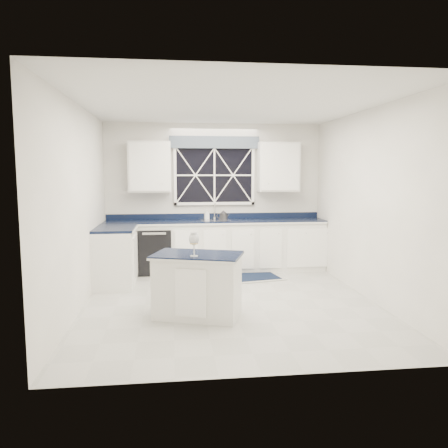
{
  "coord_description": "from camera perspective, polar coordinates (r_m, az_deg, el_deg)",
  "views": [
    {
      "loc": [
        -0.78,
        -5.88,
        1.82
      ],
      "look_at": [
        -0.03,
        0.4,
        1.06
      ],
      "focal_mm": 35.0,
      "sensor_mm": 36.0,
      "label": 1
    }
  ],
  "objects": [
    {
      "name": "dishwasher",
      "position": [
        7.97,
        -8.97,
        -3.4
      ],
      "size": [
        0.6,
        0.58,
        0.82
      ],
      "primitive_type": "cube",
      "color": "black",
      "rests_on": "ground"
    },
    {
      "name": "rug",
      "position": [
        7.56,
        2.92,
        -6.98
      ],
      "size": [
        1.32,
        0.95,
        0.02
      ],
      "rotation": [
        0.0,
        0.0,
        0.19
      ],
      "color": "#A0A19C",
      "rests_on": "ground"
    },
    {
      "name": "window",
      "position": [
        8.12,
        -1.26,
        6.95
      ],
      "size": [
        1.65,
        0.09,
        1.26
      ],
      "color": "black",
      "rests_on": "ground"
    },
    {
      "name": "faucet",
      "position": [
        8.1,
        -1.21,
        1.77
      ],
      "size": [
        0.05,
        0.2,
        0.3
      ],
      "color": "silver",
      "rests_on": "countertop"
    },
    {
      "name": "ground",
      "position": [
        6.21,
        0.76,
        -10.16
      ],
      "size": [
        4.5,
        4.5,
        0.0
      ],
      "primitive_type": "plane",
      "color": "#ABABA7",
      "rests_on": "ground"
    },
    {
      "name": "island",
      "position": [
        5.54,
        -3.47,
        -7.95
      ],
      "size": [
        1.22,
        0.95,
        0.8
      ],
      "rotation": [
        0.0,
        0.0,
        -0.32
      ],
      "color": "white",
      "rests_on": "ground"
    },
    {
      "name": "wine_glass",
      "position": [
        5.25,
        -3.95,
        -2.1
      ],
      "size": [
        0.12,
        0.12,
        0.29
      ],
      "color": "silver",
      "rests_on": "island"
    },
    {
      "name": "soap_bottle",
      "position": [
        8.11,
        -2.28,
        1.28
      ],
      "size": [
        0.1,
        0.1,
        0.18
      ],
      "primitive_type": "imported",
      "rotation": [
        0.0,
        0.0,
        0.2
      ],
      "color": "silver",
      "rests_on": "countertop"
    },
    {
      "name": "back_wall",
      "position": [
        8.18,
        -1.28,
        3.59
      ],
      "size": [
        4.0,
        0.1,
        2.7
      ],
      "primitive_type": "cube",
      "color": "white",
      "rests_on": "ground"
    },
    {
      "name": "countertop",
      "position": [
        7.92,
        -1.07,
        0.36
      ],
      "size": [
        3.98,
        0.64,
        0.04
      ],
      "primitive_type": "cube",
      "color": "black",
      "rests_on": "base_cabinets"
    },
    {
      "name": "upper_cabinets",
      "position": [
        8.0,
        -1.18,
        7.46
      ],
      "size": [
        3.1,
        0.34,
        0.9
      ],
      "color": "white",
      "rests_on": "ground"
    },
    {
      "name": "base_cabinets",
      "position": [
        7.8,
        -3.36,
        -3.24
      ],
      "size": [
        3.99,
        1.6,
        0.9
      ],
      "color": "white",
      "rests_on": "ground"
    },
    {
      "name": "kettle",
      "position": [
        8.02,
        -0.09,
        1.15
      ],
      "size": [
        0.24,
        0.17,
        0.17
      ],
      "rotation": [
        0.0,
        0.0,
        -0.16
      ],
      "color": "#2E2E30",
      "rests_on": "countertop"
    }
  ]
}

